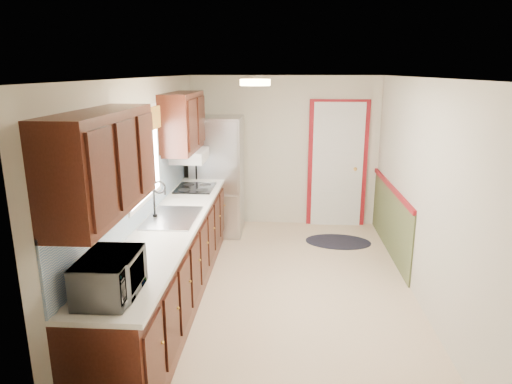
# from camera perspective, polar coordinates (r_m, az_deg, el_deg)

# --- Properties ---
(room_shell) EXTENTS (3.20, 5.20, 2.52)m
(room_shell) POSITION_cam_1_polar(r_m,az_deg,el_deg) (4.95, 3.52, 0.03)
(room_shell) COLOR beige
(room_shell) RESTS_ON ground
(kitchen_run) EXTENTS (0.63, 4.00, 2.20)m
(kitchen_run) POSITION_cam_1_polar(r_m,az_deg,el_deg) (4.95, -11.08, -4.98)
(kitchen_run) COLOR #33130B
(kitchen_run) RESTS_ON ground
(back_wall_trim) EXTENTS (1.12, 2.30, 2.08)m
(back_wall_trim) POSITION_cam_1_polar(r_m,az_deg,el_deg) (7.24, 11.43, 2.03)
(back_wall_trim) COLOR maroon
(back_wall_trim) RESTS_ON ground
(ceiling_fixture) EXTENTS (0.30, 0.30, 0.06)m
(ceiling_fixture) POSITION_cam_1_polar(r_m,az_deg,el_deg) (4.60, -0.11, 13.54)
(ceiling_fixture) COLOR #FFD88C
(ceiling_fixture) RESTS_ON room_shell
(microwave) EXTENTS (0.31, 0.55, 0.37)m
(microwave) POSITION_cam_1_polar(r_m,az_deg,el_deg) (3.36, -17.86, -9.51)
(microwave) COLOR white
(microwave) RESTS_ON kitchen_run
(refrigerator) EXTENTS (0.75, 0.76, 1.81)m
(refrigerator) POSITION_cam_1_polar(r_m,az_deg,el_deg) (7.02, -4.82, 2.02)
(refrigerator) COLOR #B7B7BC
(refrigerator) RESTS_ON ground
(rug) EXTENTS (1.02, 0.71, 0.01)m
(rug) POSITION_cam_1_polar(r_m,az_deg,el_deg) (6.93, 10.23, -6.13)
(rug) COLOR black
(rug) RESTS_ON ground
(cooktop) EXTENTS (0.49, 0.59, 0.02)m
(cooktop) POSITION_cam_1_polar(r_m,az_deg,el_deg) (6.16, -7.62, 0.52)
(cooktop) COLOR black
(cooktop) RESTS_ON kitchen_run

